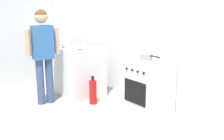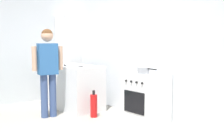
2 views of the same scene
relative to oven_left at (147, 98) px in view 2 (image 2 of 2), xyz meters
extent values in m
plane|color=gray|center=(-0.35, -1.58, -0.43)|extent=(8.00, 8.00, 0.00)
cube|color=silver|center=(-0.35, 0.37, 0.87)|extent=(6.00, 0.10, 2.60)
cube|color=silver|center=(-2.95, -1.18, 0.87)|extent=(0.10, 3.10, 2.60)
cube|color=silver|center=(-1.70, -0.38, 0.02)|extent=(1.30, 0.70, 0.90)
cube|color=white|center=(0.00, 0.00, 0.00)|extent=(0.61, 0.60, 0.85)
cube|color=black|center=(0.00, -0.30, -0.03)|extent=(0.46, 0.01, 0.36)
cylinder|color=black|center=(-0.14, -0.12, 0.42)|extent=(0.20, 0.20, 0.01)
cylinder|color=black|center=(0.14, -0.12, 0.42)|extent=(0.20, 0.20, 0.01)
cylinder|color=black|center=(-0.14, 0.12, 0.42)|extent=(0.20, 0.20, 0.01)
cylinder|color=black|center=(0.14, 0.12, 0.42)|extent=(0.20, 0.20, 0.01)
cylinder|color=black|center=(-0.18, -0.31, 0.31)|extent=(0.04, 0.02, 0.04)
cylinder|color=black|center=(-0.06, -0.31, 0.31)|extent=(0.04, 0.02, 0.04)
cylinder|color=black|center=(0.06, -0.31, 0.31)|extent=(0.04, 0.02, 0.04)
cylinder|color=black|center=(0.18, -0.31, 0.31)|extent=(0.04, 0.02, 0.04)
cylinder|color=gray|center=(-0.06, -0.02, 0.48)|extent=(0.21, 0.21, 0.11)
cylinder|color=black|center=(0.14, -0.02, 0.51)|extent=(0.18, 0.02, 0.02)
cube|color=silver|center=(-2.13, -0.56, 0.48)|extent=(0.14, 0.10, 0.01)
cube|color=black|center=(-2.02, -0.51, 0.48)|extent=(0.11, 0.07, 0.01)
cube|color=silver|center=(-2.01, -0.42, 0.48)|extent=(0.22, 0.12, 0.01)
cube|color=black|center=(-1.86, -0.49, 0.48)|extent=(0.11, 0.07, 0.01)
cube|color=silver|center=(-1.17, -0.38, 0.48)|extent=(0.19, 0.13, 0.01)
cube|color=black|center=(-1.30, -0.46, 0.48)|extent=(0.11, 0.07, 0.01)
cube|color=silver|center=(-1.53, -0.59, 0.48)|extent=(0.10, 0.03, 0.01)
cube|color=black|center=(-1.64, -0.59, 0.48)|extent=(0.11, 0.03, 0.01)
cylinder|color=#384C7A|center=(-1.43, -1.18, -0.03)|extent=(0.13, 0.13, 0.80)
cylinder|color=#384C7A|center=(-1.40, -1.03, -0.03)|extent=(0.13, 0.13, 0.80)
cube|color=#2D609E|center=(-1.42, -1.10, 0.65)|extent=(0.26, 0.37, 0.56)
cylinder|color=tan|center=(-1.46, -1.34, 0.66)|extent=(0.09, 0.09, 0.44)
cylinder|color=tan|center=(-1.38, -0.87, 0.66)|extent=(0.09, 0.09, 0.44)
sphere|color=tan|center=(-1.42, -1.10, 1.07)|extent=(0.22, 0.22, 0.22)
sphere|color=brown|center=(-1.42, -1.10, 1.09)|extent=(0.20, 0.20, 0.20)
cylinder|color=red|center=(-0.87, -0.48, -0.22)|extent=(0.13, 0.13, 0.42)
cylinder|color=black|center=(-0.87, -0.48, 0.03)|extent=(0.05, 0.05, 0.08)
cube|color=silver|center=(-2.65, 0.10, 0.57)|extent=(0.48, 0.44, 2.00)
camera|label=1|loc=(2.95, -3.13, 1.35)|focal=45.00mm
camera|label=2|loc=(3.20, -3.53, 0.99)|focal=45.00mm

